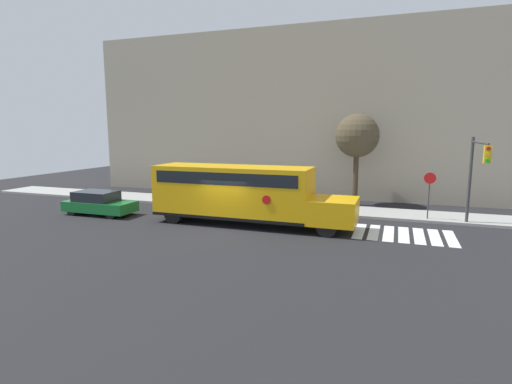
# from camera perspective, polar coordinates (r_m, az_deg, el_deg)

# --- Properties ---
(ground_plane) EXTENTS (60.00, 60.00, 0.00)m
(ground_plane) POSITION_cam_1_polar(r_m,az_deg,el_deg) (20.67, -4.76, -5.34)
(ground_plane) COLOR black
(sidewalk_strip) EXTENTS (44.00, 3.00, 0.15)m
(sidewalk_strip) POSITION_cam_1_polar(r_m,az_deg,el_deg) (26.57, 1.00, -1.94)
(sidewalk_strip) COLOR #9E9E99
(sidewalk_strip) RESTS_ON ground
(building_backdrop) EXTENTS (32.00, 4.00, 12.58)m
(building_backdrop) POSITION_cam_1_polar(r_m,az_deg,el_deg) (32.35, 4.76, 11.03)
(building_backdrop) COLOR #9E937F
(building_backdrop) RESTS_ON ground
(crosswalk_stripes) EXTENTS (4.70, 3.20, 0.01)m
(crosswalk_stripes) POSITION_cam_1_polar(r_m,az_deg,el_deg) (20.88, 20.34, -5.72)
(crosswalk_stripes) COLOR white
(crosswalk_stripes) RESTS_ON ground
(school_bus) EXTENTS (10.84, 2.57, 3.14)m
(school_bus) POSITION_cam_1_polar(r_m,az_deg,el_deg) (21.38, -2.14, 0.04)
(school_bus) COLOR #EAA80F
(school_bus) RESTS_ON ground
(parked_car) EXTENTS (4.27, 1.79, 1.41)m
(parked_car) POSITION_cam_1_polar(r_m,az_deg,el_deg) (25.80, -21.53, -1.48)
(parked_car) COLOR #196B2D
(parked_car) RESTS_ON ground
(stop_sign) EXTENTS (0.62, 0.10, 2.74)m
(stop_sign) POSITION_cam_1_polar(r_m,az_deg,el_deg) (24.04, 23.50, 0.26)
(stop_sign) COLOR #38383A
(stop_sign) RESTS_ON ground
(traffic_light) EXTENTS (0.28, 4.09, 4.70)m
(traffic_light) POSITION_cam_1_polar(r_m,az_deg,el_deg) (22.55, 28.91, 3.02)
(traffic_light) COLOR #38383A
(traffic_light) RESTS_ON ground
(tree_near_sidewalk) EXTENTS (2.88, 2.88, 6.12)m
(tree_near_sidewalk) POSITION_cam_1_polar(r_m,az_deg,el_deg) (27.53, 14.24, 7.71)
(tree_near_sidewalk) COLOR #423323
(tree_near_sidewalk) RESTS_ON ground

